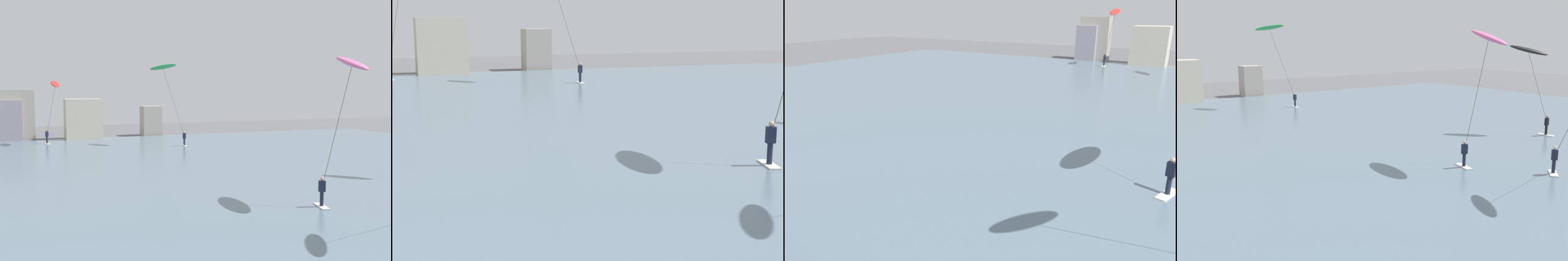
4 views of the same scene
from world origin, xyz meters
The scene contains 3 objects.
water_bay centered at (0.00, 29.93, 0.05)m, with size 84.00×52.00×0.10m, color slate.
far_shore_buildings centered at (-4.35, 56.58, 2.74)m, with size 21.59×4.71×6.49m.
kitesurfer_red centered at (-5.41, 50.13, 6.57)m, with size 1.97×3.46×7.70m.
Camera 3 is at (6.80, -0.51, 7.26)m, focal length 33.84 mm.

